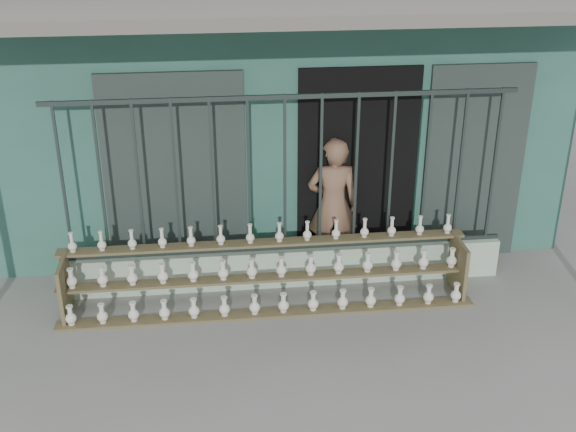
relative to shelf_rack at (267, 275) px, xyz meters
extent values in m
plane|color=slate|center=(0.24, -0.88, -0.36)|extent=(60.00, 60.00, 0.00)
cube|color=#29584A|center=(0.24, 3.42, 1.24)|extent=(7.00, 5.00, 3.20)
cube|color=black|center=(1.14, 0.94, 0.84)|extent=(1.40, 0.12, 2.40)
cube|color=#202B28|center=(-0.96, 0.90, 0.84)|extent=(1.60, 0.08, 2.40)
cube|color=#202B28|center=(2.54, 0.90, 0.84)|extent=(1.20, 0.08, 2.40)
cube|color=#59544C|center=(0.24, 0.32, 2.79)|extent=(7.40, 2.00, 0.12)
cube|color=#A6C2A6|center=(0.24, 0.42, -0.14)|extent=(5.00, 0.20, 0.45)
cube|color=#283330|center=(-2.11, 0.42, 0.99)|extent=(0.03, 0.03, 1.80)
cube|color=#283330|center=(-1.71, 0.42, 0.99)|extent=(0.03, 0.03, 1.80)
cube|color=#283330|center=(-1.32, 0.42, 0.99)|extent=(0.03, 0.03, 1.80)
cube|color=#283330|center=(-0.93, 0.42, 0.99)|extent=(0.03, 0.03, 1.80)
cube|color=#283330|center=(-0.54, 0.42, 0.99)|extent=(0.03, 0.03, 1.80)
cube|color=#283330|center=(-0.15, 0.42, 0.99)|extent=(0.03, 0.03, 1.80)
cube|color=#283330|center=(0.24, 0.42, 0.99)|extent=(0.03, 0.03, 1.80)
cube|color=#283330|center=(0.64, 0.42, 0.99)|extent=(0.03, 0.03, 1.80)
cube|color=#283330|center=(1.03, 0.42, 0.99)|extent=(0.03, 0.03, 1.80)
cube|color=#283330|center=(1.42, 0.42, 0.99)|extent=(0.03, 0.03, 1.80)
cube|color=#283330|center=(1.81, 0.42, 0.99)|extent=(0.03, 0.03, 1.80)
cube|color=#283330|center=(2.20, 0.42, 0.99)|extent=(0.03, 0.03, 1.80)
cube|color=#283330|center=(2.59, 0.42, 0.99)|extent=(0.03, 0.03, 1.80)
cube|color=#283330|center=(0.24, 0.42, 1.86)|extent=(5.00, 0.04, 0.05)
cube|color=#283330|center=(0.24, 0.42, 0.11)|extent=(5.00, 0.04, 0.05)
cube|color=brown|center=(0.00, -0.23, -0.35)|extent=(4.50, 0.18, 0.03)
cube|color=brown|center=(0.00, 0.02, -0.05)|extent=(4.50, 0.18, 0.03)
cube|color=brown|center=(0.00, 0.27, 0.25)|extent=(4.50, 0.18, 0.03)
cube|color=brown|center=(-2.15, 0.02, -0.04)|extent=(0.04, 0.55, 0.64)
cube|color=brown|center=(2.15, 0.02, -0.04)|extent=(0.04, 0.55, 0.64)
imported|color=brown|center=(0.84, 0.75, 0.46)|extent=(0.61, 0.41, 1.64)
camera|label=1|loc=(-0.53, -6.82, 3.87)|focal=45.00mm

